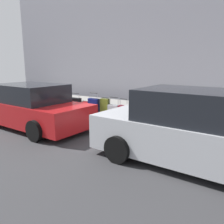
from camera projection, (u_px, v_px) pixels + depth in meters
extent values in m
plane|color=#333335|center=(90.00, 124.00, 8.65)|extent=(40.00, 40.00, 0.00)
cube|color=gray|center=(124.00, 111.00, 10.67)|extent=(18.00, 5.00, 0.14)
cube|color=#9EA0A8|center=(204.00, 125.00, 6.90)|extent=(0.39, 0.26, 0.58)
cube|color=black|center=(204.00, 125.00, 6.90)|extent=(0.38, 0.08, 0.59)
cylinder|color=gray|center=(210.00, 115.00, 6.76)|extent=(0.02, 0.02, 0.04)
cylinder|color=gray|center=(199.00, 114.00, 6.91)|extent=(0.02, 0.02, 0.04)
cylinder|color=black|center=(205.00, 114.00, 6.83)|extent=(0.31, 0.05, 0.02)
cylinder|color=black|center=(209.00, 134.00, 6.88)|extent=(0.05, 0.02, 0.04)
cylinder|color=black|center=(198.00, 133.00, 7.03)|extent=(0.05, 0.02, 0.04)
cube|color=#59601E|center=(189.00, 120.00, 7.14)|extent=(0.41, 0.22, 0.77)
cube|color=black|center=(189.00, 120.00, 7.14)|extent=(0.41, 0.05, 0.78)
cylinder|color=gray|center=(196.00, 105.00, 6.94)|extent=(0.02, 0.02, 0.18)
cylinder|color=gray|center=(185.00, 104.00, 7.14)|extent=(0.02, 0.02, 0.18)
cylinder|color=black|center=(191.00, 102.00, 7.03)|extent=(0.34, 0.04, 0.02)
cylinder|color=black|center=(194.00, 132.00, 7.11)|extent=(0.04, 0.02, 0.04)
cylinder|color=black|center=(183.00, 130.00, 7.32)|extent=(0.04, 0.02, 0.04)
cube|color=navy|center=(176.00, 119.00, 7.45)|extent=(0.42, 0.28, 0.67)
cube|color=black|center=(176.00, 119.00, 7.45)|extent=(0.41, 0.08, 0.68)
cylinder|color=gray|center=(182.00, 106.00, 7.25)|extent=(0.02, 0.02, 0.23)
cylinder|color=gray|center=(172.00, 105.00, 7.46)|extent=(0.02, 0.02, 0.23)
cylinder|color=black|center=(177.00, 102.00, 7.33)|extent=(0.34, 0.06, 0.02)
cylinder|color=black|center=(180.00, 129.00, 7.40)|extent=(0.05, 0.02, 0.04)
cylinder|color=black|center=(170.00, 127.00, 7.62)|extent=(0.05, 0.02, 0.04)
cube|color=red|center=(162.00, 119.00, 7.72)|extent=(0.46, 0.23, 0.51)
cube|color=black|center=(162.00, 119.00, 7.72)|extent=(0.47, 0.05, 0.52)
cylinder|color=gray|center=(168.00, 109.00, 7.54)|extent=(0.02, 0.02, 0.23)
cylinder|color=gray|center=(156.00, 108.00, 7.75)|extent=(0.02, 0.02, 0.23)
cylinder|color=black|center=(162.00, 105.00, 7.62)|extent=(0.40, 0.03, 0.02)
cylinder|color=black|center=(167.00, 127.00, 7.66)|extent=(0.04, 0.02, 0.04)
cylinder|color=black|center=(156.00, 125.00, 7.88)|extent=(0.04, 0.02, 0.04)
cube|color=black|center=(147.00, 115.00, 8.00)|extent=(0.52, 0.28, 0.67)
cube|color=black|center=(147.00, 115.00, 8.00)|extent=(0.51, 0.09, 0.69)
cylinder|color=gray|center=(154.00, 106.00, 7.82)|extent=(0.02, 0.02, 0.04)
cylinder|color=gray|center=(142.00, 105.00, 8.03)|extent=(0.02, 0.02, 0.04)
cylinder|color=black|center=(148.00, 105.00, 7.92)|extent=(0.44, 0.06, 0.02)
cylinder|color=black|center=(153.00, 125.00, 7.96)|extent=(0.05, 0.02, 0.04)
cylinder|color=black|center=(141.00, 123.00, 8.17)|extent=(0.05, 0.02, 0.04)
cube|color=#0F606B|center=(134.00, 116.00, 8.19)|extent=(0.39, 0.28, 0.55)
cube|color=black|center=(134.00, 116.00, 8.19)|extent=(0.37, 0.08, 0.56)
cylinder|color=gray|center=(137.00, 104.00, 8.01)|extent=(0.02, 0.02, 0.32)
cylinder|color=gray|center=(130.00, 103.00, 8.20)|extent=(0.02, 0.02, 0.32)
cylinder|color=black|center=(134.00, 99.00, 8.07)|extent=(0.31, 0.05, 0.02)
cylinder|color=black|center=(137.00, 123.00, 8.14)|extent=(0.05, 0.02, 0.04)
cylinder|color=black|center=(130.00, 122.00, 8.34)|extent=(0.05, 0.02, 0.04)
cube|color=maroon|center=(123.00, 114.00, 8.41)|extent=(0.38, 0.23, 0.60)
cube|color=black|center=(123.00, 114.00, 8.41)|extent=(0.38, 0.06, 0.61)
cylinder|color=gray|center=(127.00, 103.00, 8.23)|extent=(0.02, 0.02, 0.25)
cylinder|color=gray|center=(120.00, 102.00, 8.42)|extent=(0.02, 0.02, 0.25)
cylinder|color=black|center=(124.00, 99.00, 8.30)|extent=(0.31, 0.04, 0.02)
cylinder|color=black|center=(127.00, 122.00, 8.38)|extent=(0.05, 0.02, 0.04)
cylinder|color=black|center=(120.00, 120.00, 8.56)|extent=(0.05, 0.02, 0.04)
cube|color=#9EA0A8|center=(114.00, 112.00, 8.71)|extent=(0.45, 0.23, 0.57)
cube|color=black|center=(114.00, 112.00, 8.71)|extent=(0.45, 0.05, 0.58)
cylinder|color=gray|center=(118.00, 102.00, 8.52)|extent=(0.02, 0.02, 0.29)
cylinder|color=gray|center=(110.00, 101.00, 8.73)|extent=(0.02, 0.02, 0.29)
cylinder|color=black|center=(114.00, 97.00, 8.59)|extent=(0.38, 0.03, 0.02)
cylinder|color=black|center=(118.00, 120.00, 8.66)|extent=(0.04, 0.02, 0.04)
cylinder|color=black|center=(110.00, 118.00, 8.88)|extent=(0.04, 0.02, 0.04)
cube|color=#59601E|center=(105.00, 108.00, 8.99)|extent=(0.37, 0.20, 0.76)
cube|color=black|center=(105.00, 108.00, 8.99)|extent=(0.37, 0.04, 0.78)
cylinder|color=gray|center=(108.00, 99.00, 8.83)|extent=(0.02, 0.02, 0.04)
cylinder|color=gray|center=(102.00, 98.00, 8.99)|extent=(0.02, 0.02, 0.04)
cylinder|color=black|center=(105.00, 98.00, 8.91)|extent=(0.30, 0.03, 0.02)
cylinder|color=black|center=(108.00, 118.00, 8.98)|extent=(0.04, 0.02, 0.04)
cylinder|color=black|center=(102.00, 117.00, 9.15)|extent=(0.04, 0.02, 0.04)
cube|color=navy|center=(94.00, 108.00, 9.14)|extent=(0.45, 0.22, 0.74)
cube|color=black|center=(94.00, 108.00, 9.14)|extent=(0.46, 0.05, 0.76)
cylinder|color=gray|center=(97.00, 96.00, 8.93)|extent=(0.02, 0.02, 0.22)
cylinder|color=gray|center=(90.00, 95.00, 9.15)|extent=(0.02, 0.02, 0.22)
cylinder|color=black|center=(94.00, 93.00, 9.02)|extent=(0.39, 0.03, 0.02)
cylinder|color=black|center=(98.00, 117.00, 9.10)|extent=(0.04, 0.02, 0.04)
cylinder|color=black|center=(90.00, 116.00, 9.33)|extent=(0.04, 0.02, 0.04)
cube|color=red|center=(86.00, 108.00, 9.56)|extent=(0.47, 0.29, 0.53)
cube|color=black|center=(86.00, 108.00, 9.56)|extent=(0.46, 0.09, 0.54)
cylinder|color=gray|center=(90.00, 102.00, 9.40)|extent=(0.02, 0.02, 0.04)
cylinder|color=gray|center=(82.00, 101.00, 9.59)|extent=(0.02, 0.02, 0.04)
cylinder|color=black|center=(86.00, 101.00, 9.49)|extent=(0.39, 0.06, 0.02)
cylinder|color=black|center=(91.00, 115.00, 9.51)|extent=(0.05, 0.02, 0.04)
cylinder|color=black|center=(83.00, 114.00, 9.70)|extent=(0.05, 0.02, 0.04)
cube|color=black|center=(76.00, 106.00, 9.75)|extent=(0.49, 0.26, 0.68)
cube|color=black|center=(76.00, 106.00, 9.75)|extent=(0.49, 0.07, 0.69)
cylinder|color=gray|center=(79.00, 96.00, 9.55)|extent=(0.02, 0.02, 0.20)
cylinder|color=gray|center=(71.00, 95.00, 9.76)|extent=(0.02, 0.02, 0.20)
cylinder|color=black|center=(75.00, 93.00, 9.64)|extent=(0.42, 0.05, 0.02)
cylinder|color=black|center=(80.00, 114.00, 9.70)|extent=(0.04, 0.02, 0.04)
cylinder|color=black|center=(72.00, 113.00, 9.92)|extent=(0.04, 0.02, 0.04)
cylinder|color=#99999E|center=(64.00, 105.00, 10.19)|extent=(0.20, 0.20, 0.61)
sphere|color=#99999E|center=(63.00, 97.00, 10.11)|extent=(0.21, 0.21, 0.21)
cylinder|color=#99999E|center=(61.00, 104.00, 10.26)|extent=(0.09, 0.10, 0.09)
cylinder|color=#99999E|center=(66.00, 104.00, 10.10)|extent=(0.09, 0.10, 0.09)
cylinder|color=brown|center=(52.00, 100.00, 10.35)|extent=(0.14, 0.14, 0.94)
cube|color=#B2B5BA|center=(193.00, 139.00, 5.08)|extent=(4.61, 1.95, 0.84)
cube|color=black|center=(196.00, 106.00, 4.92)|extent=(2.42, 1.73, 0.68)
cylinder|color=black|center=(118.00, 149.00, 5.23)|extent=(0.65, 0.24, 0.64)
cylinder|color=black|center=(153.00, 131.00, 6.66)|extent=(0.65, 0.24, 0.64)
cube|color=#AD1619|center=(32.00, 112.00, 8.16)|extent=(4.63, 1.96, 0.75)
cube|color=black|center=(31.00, 93.00, 8.02)|extent=(2.43, 1.75, 0.61)
cylinder|color=black|center=(31.00, 110.00, 9.76)|extent=(0.65, 0.24, 0.64)
cylinder|color=black|center=(35.00, 131.00, 6.67)|extent=(0.65, 0.24, 0.64)
cylinder|color=black|center=(79.00, 119.00, 8.14)|extent=(0.65, 0.24, 0.64)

